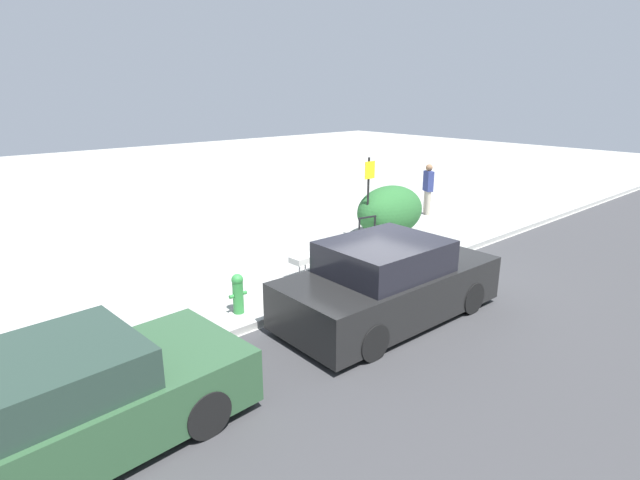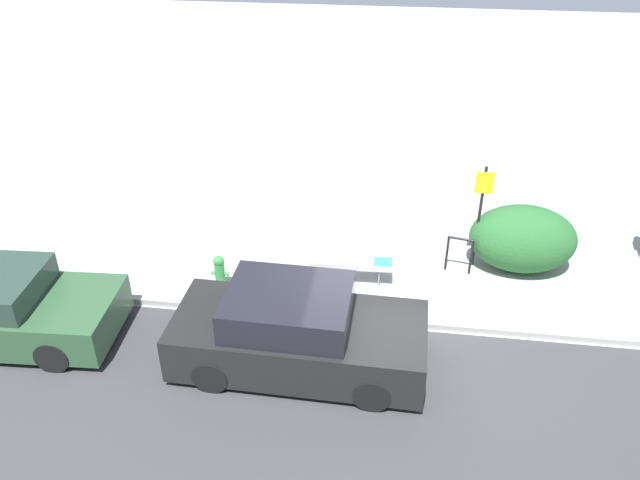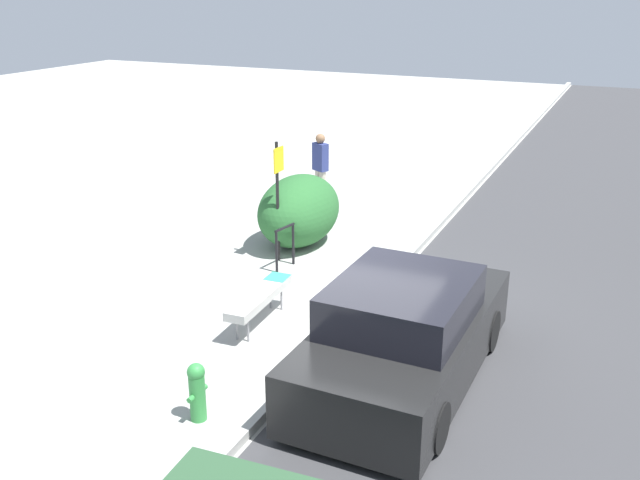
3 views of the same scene
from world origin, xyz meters
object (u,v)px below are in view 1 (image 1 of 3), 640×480
object	(u,v)px
bike_rack	(367,228)
fire_hydrant	(238,292)
sign_post	(368,192)
pedestrian	(428,188)
parked_car_far	(58,409)
parked_car_near	(388,284)
bench	(322,253)

from	to	relation	value
bike_rack	fire_hydrant	world-z (taller)	bike_rack
sign_post	pedestrian	world-z (taller)	sign_post
parked_car_far	pedestrian	bearing A→B (deg)	16.09
fire_hydrant	parked_car_near	xyz separation A→B (m)	(1.91, -1.98, 0.26)
bench	bike_rack	xyz separation A→B (m)	(2.21, 0.69, 0.05)
fire_hydrant	parked_car_far	size ratio (longest dim) A/B	0.18
fire_hydrant	pedestrian	world-z (taller)	pedestrian
fire_hydrant	pedestrian	bearing A→B (deg)	15.20
fire_hydrant	pedestrian	size ratio (longest dim) A/B	0.46
parked_car_far	bike_rack	bearing A→B (deg)	17.86
sign_post	parked_car_near	world-z (taller)	sign_post
bench	sign_post	bearing A→B (deg)	18.73
bench	parked_car_near	size ratio (longest dim) A/B	0.40
bench	parked_car_far	bearing A→B (deg)	-160.19
bike_rack	sign_post	distance (m)	0.99
bench	pedestrian	size ratio (longest dim) A/B	1.01
fire_hydrant	parked_car_near	size ratio (longest dim) A/B	0.18
bike_rack	parked_car_far	bearing A→B (deg)	-158.85
bike_rack	pedestrian	distance (m)	4.28
fire_hydrant	bench	bearing A→B (deg)	12.49
bench	sign_post	world-z (taller)	sign_post
bench	pedestrian	distance (m)	6.59
pedestrian	parked_car_near	bearing A→B (deg)	-30.87
bike_rack	fire_hydrant	distance (m)	4.95
sign_post	fire_hydrant	bearing A→B (deg)	-163.00
bike_rack	parked_car_near	xyz separation A→B (m)	(-2.88, -3.24, 0.17)
pedestrian	parked_car_near	world-z (taller)	pedestrian
bike_rack	parked_car_far	size ratio (longest dim) A/B	0.19
pedestrian	bench	bearing A→B (deg)	-46.77
bench	bike_rack	bearing A→B (deg)	14.81
fire_hydrant	parked_car_far	distance (m)	4.05
bench	parked_car_far	size ratio (longest dim) A/B	0.39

